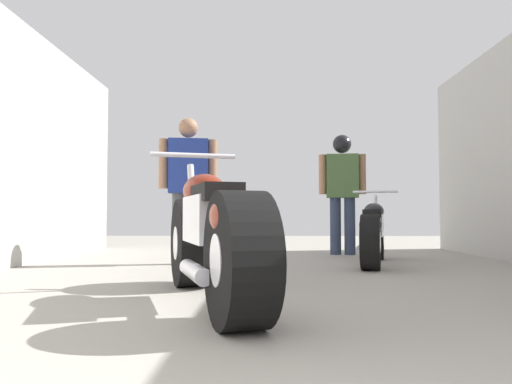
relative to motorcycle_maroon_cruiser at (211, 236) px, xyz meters
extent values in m
plane|color=#9E998E|center=(0.47, 1.00, -0.44)|extent=(19.03, 19.03, 0.00)
cylinder|color=black|center=(-0.25, 0.80, -0.09)|extent=(0.45, 0.74, 0.70)
cylinder|color=silver|center=(-0.25, 0.80, -0.09)|extent=(0.33, 0.33, 0.27)
cylinder|color=black|center=(0.22, -0.71, -0.09)|extent=(0.45, 0.74, 0.70)
cylinder|color=silver|center=(0.22, -0.71, -0.09)|extent=(0.33, 0.33, 0.27)
cube|color=silver|center=(-0.01, 0.04, 0.10)|extent=(0.46, 0.75, 0.31)
ellipsoid|color=maroon|center=(-0.08, 0.27, 0.30)|extent=(0.44, 0.63, 0.24)
cube|color=black|center=(0.05, -0.14, 0.27)|extent=(0.39, 0.57, 0.11)
ellipsoid|color=maroon|center=(0.21, -0.66, 0.13)|extent=(0.41, 0.54, 0.26)
cylinder|color=silver|center=(-0.23, 0.76, 0.24)|extent=(0.13, 0.28, 0.64)
cylinder|color=silver|center=(-0.22, 0.72, 0.61)|extent=(0.66, 0.24, 0.04)
cylinder|color=silver|center=(-0.06, -0.32, -0.20)|extent=(0.27, 0.60, 0.10)
cylinder|color=black|center=(1.78, 3.28, -0.15)|extent=(0.33, 0.61, 0.58)
cylinder|color=silver|center=(1.78, 3.28, -0.15)|extent=(0.25, 0.27, 0.22)
cylinder|color=black|center=(1.45, 2.00, -0.15)|extent=(0.33, 0.61, 0.58)
cylinder|color=silver|center=(1.45, 2.00, -0.15)|extent=(0.25, 0.27, 0.22)
cube|color=silver|center=(1.62, 2.64, 0.01)|extent=(0.36, 0.62, 0.25)
ellipsoid|color=black|center=(1.67, 2.83, 0.18)|extent=(0.35, 0.52, 0.20)
cube|color=black|center=(1.57, 2.48, 0.15)|extent=(0.30, 0.47, 0.09)
ellipsoid|color=black|center=(1.46, 2.04, 0.03)|extent=(0.33, 0.45, 0.22)
cylinder|color=silver|center=(1.77, 3.24, 0.12)|extent=(0.10, 0.23, 0.53)
cylinder|color=silver|center=(1.76, 3.21, 0.43)|extent=(0.55, 0.17, 0.03)
cylinder|color=silver|center=(1.42, 2.41, -0.24)|extent=(0.21, 0.51, 0.08)
cylinder|color=#4C4C4C|center=(-0.46, 2.64, -0.03)|extent=(0.18, 0.18, 0.83)
cylinder|color=#4C4C4C|center=(-0.66, 2.61, -0.03)|extent=(0.18, 0.18, 0.83)
cube|color=navy|center=(-0.56, 2.62, 0.71)|extent=(0.49, 0.32, 0.64)
cylinder|color=#9E7051|center=(-0.28, 2.67, 0.73)|extent=(0.13, 0.13, 0.58)
cylinder|color=#9E7051|center=(-0.84, 2.58, 0.73)|extent=(0.13, 0.13, 0.58)
sphere|color=#9E7051|center=(-0.56, 2.62, 1.16)|extent=(0.23, 0.23, 0.23)
cylinder|color=#2D3851|center=(1.58, 4.04, -0.03)|extent=(0.17, 0.17, 0.83)
cylinder|color=#2D3851|center=(1.37, 4.06, -0.03)|extent=(0.17, 0.17, 0.83)
cube|color=#476638|center=(1.48, 4.05, 0.70)|extent=(0.48, 0.29, 0.63)
cylinder|color=#9E7051|center=(1.76, 4.03, 0.73)|extent=(0.12, 0.12, 0.58)
cylinder|color=#9E7051|center=(1.19, 4.08, 0.73)|extent=(0.12, 0.12, 0.58)
sphere|color=black|center=(1.48, 4.05, 1.15)|extent=(0.23, 0.23, 0.23)
sphere|color=black|center=(1.48, 4.05, 1.17)|extent=(0.27, 0.27, 0.27)
camera|label=1|loc=(0.35, -3.24, 0.13)|focal=35.09mm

